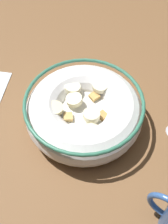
{
  "coord_description": "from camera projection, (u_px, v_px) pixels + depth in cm",
  "views": [
    {
      "loc": [
        -16.73,
        23.83,
        43.03
      ],
      "look_at": [
        0.0,
        0.0,
        3.0
      ],
      "focal_mm": 47.78,
      "sensor_mm": 36.0,
      "label": 1
    }
  ],
  "objects": [
    {
      "name": "cereal_bowl",
      "position": [
        84.0,
        111.0,
        0.49
      ],
      "size": [
        19.51,
        19.51,
        6.02
      ],
      "color": "white",
      "rests_on": "ground_plane"
    },
    {
      "name": "ground_plane",
      "position": [
        84.0,
        125.0,
        0.53
      ],
      "size": [
        118.7,
        118.7,
        2.0
      ],
      "primitive_type": "cube",
      "color": "brown"
    }
  ]
}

